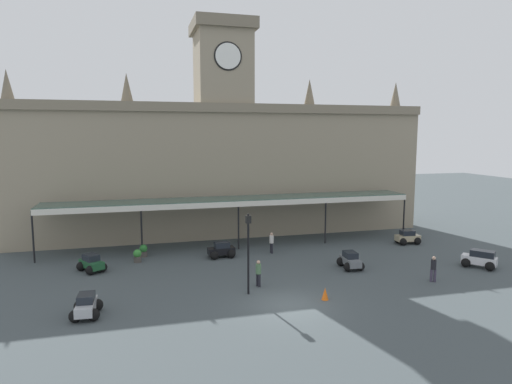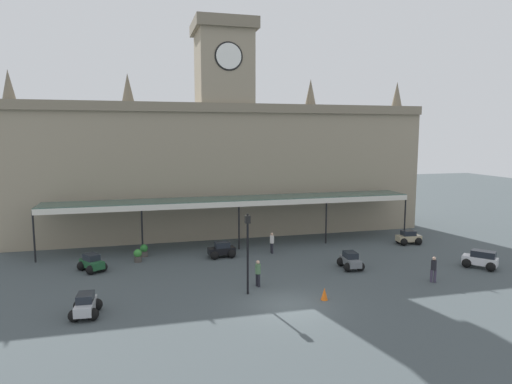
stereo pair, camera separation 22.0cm
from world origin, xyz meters
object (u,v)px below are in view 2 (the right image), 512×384
object	(u,v)px
planter_by_canopy	(138,255)
pedestrian_near_entrance	(258,272)
car_black_sedan	(222,251)
victorian_lamppost	(248,244)
car_grey_sedan	(350,262)
car_beige_sedan	(408,238)
car_white_estate	(481,260)
pedestrian_crossing_forecourt	(272,242)
traffic_cone	(324,294)
pedestrian_beside_cars	(434,268)
car_silver_sedan	(86,306)
car_green_sedan	(92,264)
planter_near_kerb	(144,250)

from	to	relation	value
planter_by_canopy	pedestrian_near_entrance	bearing A→B (deg)	-45.74
car_black_sedan	victorian_lamppost	distance (m)	8.65
car_grey_sedan	victorian_lamppost	world-z (taller)	victorian_lamppost
car_beige_sedan	car_white_estate	size ratio (longest dim) A/B	0.88
car_grey_sedan	car_beige_sedan	bearing A→B (deg)	32.78
pedestrian_crossing_forecourt	car_white_estate	bearing A→B (deg)	-29.85
car_black_sedan	car_beige_sedan	bearing A→B (deg)	0.14
traffic_cone	planter_by_canopy	size ratio (longest dim) A/B	0.74
car_white_estate	planter_by_canopy	xyz separation A→B (m)	(-23.49, 7.69, -0.07)
car_white_estate	pedestrian_beside_cars	bearing A→B (deg)	-160.84
car_white_estate	traffic_cone	bearing A→B (deg)	-167.51
car_beige_sedan	car_silver_sedan	bearing A→B (deg)	-159.79
pedestrian_beside_cars	car_white_estate	bearing A→B (deg)	19.16
car_silver_sedan	pedestrian_crossing_forecourt	size ratio (longest dim) A/B	1.25
car_beige_sedan	victorian_lamppost	distance (m)	18.44
car_black_sedan	car_white_estate	distance (m)	18.75
car_grey_sedan	car_silver_sedan	distance (m)	17.62
car_black_sedan	pedestrian_near_entrance	size ratio (longest dim) A/B	1.27
car_green_sedan	planter_near_kerb	bearing A→B (deg)	39.18
car_green_sedan	car_white_estate	size ratio (longest dim) A/B	0.93
car_grey_sedan	traffic_cone	xyz separation A→B (m)	(-4.19, -5.14, -0.15)
car_beige_sedan	traffic_cone	distance (m)	16.02
planter_near_kerb	car_silver_sedan	bearing A→B (deg)	-105.66
car_black_sedan	pedestrian_beside_cars	xyz separation A→B (m)	(12.08, -9.17, 0.41)
pedestrian_near_entrance	planter_near_kerb	distance (m)	11.15
car_silver_sedan	victorian_lamppost	bearing A→B (deg)	6.14
car_green_sedan	pedestrian_beside_cars	world-z (taller)	pedestrian_beside_cars
pedestrian_beside_cars	car_green_sedan	bearing A→B (deg)	159.49
car_silver_sedan	pedestrian_crossing_forecourt	xyz separation A→B (m)	(12.94, 9.41, 0.41)
car_beige_sedan	traffic_cone	bearing A→B (deg)	-139.86
car_green_sedan	car_beige_sedan	distance (m)	25.69
car_beige_sedan	pedestrian_near_entrance	xyz separation A→B (m)	(-15.34, -7.16, 0.41)
car_grey_sedan	pedestrian_near_entrance	distance (m)	7.56
car_green_sedan	pedestrian_beside_cars	distance (m)	22.85
car_green_sedan	car_white_estate	xyz separation A→B (m)	(26.56, -6.21, 0.06)
traffic_cone	car_green_sedan	bearing A→B (deg)	145.78
pedestrian_beside_cars	traffic_cone	xyz separation A→B (m)	(-7.98, -1.12, -0.56)
car_white_estate	planter_by_canopy	size ratio (longest dim) A/B	2.51
car_beige_sedan	victorian_lamppost	xyz separation A→B (m)	(-16.27, -8.31, 2.52)
pedestrian_beside_cars	traffic_cone	size ratio (longest dim) A/B	2.36
car_beige_sedan	car_white_estate	world-z (taller)	car_white_estate
car_silver_sedan	pedestrian_crossing_forecourt	bearing A→B (deg)	36.03
car_white_estate	pedestrian_near_entrance	size ratio (longest dim) A/B	1.44
car_grey_sedan	planter_by_canopy	size ratio (longest dim) A/B	2.20
car_green_sedan	car_grey_sedan	xyz separation A→B (m)	(17.60, -3.98, 0.00)
car_black_sedan	planter_near_kerb	size ratio (longest dim) A/B	2.20
pedestrian_crossing_forecourt	planter_near_kerb	xyz separation A→B (m)	(-9.87, 1.54, -0.42)
car_silver_sedan	victorian_lamppost	world-z (taller)	victorian_lamppost
pedestrian_crossing_forecourt	traffic_cone	xyz separation A→B (m)	(0.01, -10.46, -0.56)
car_silver_sedan	pedestrian_near_entrance	distance (m)	10.09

